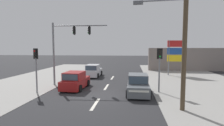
% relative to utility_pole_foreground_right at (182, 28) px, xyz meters
% --- Properties ---
extents(ground_plane, '(140.00, 140.00, 0.00)m').
position_rel_utility_pole_foreground_right_xyz_m(ground_plane, '(-5.08, 2.53, -4.70)').
color(ground_plane, '#28282B').
extents(lane_dash_near, '(0.20, 2.40, 0.01)m').
position_rel_utility_pole_foreground_right_xyz_m(lane_dash_near, '(-5.08, 0.53, -4.70)').
color(lane_dash_near, silver).
rests_on(lane_dash_near, ground).
extents(lane_dash_mid, '(0.20, 2.40, 0.01)m').
position_rel_utility_pole_foreground_right_xyz_m(lane_dash_mid, '(-5.08, 5.53, -4.70)').
color(lane_dash_mid, silver).
rests_on(lane_dash_mid, ground).
extents(lane_dash_far, '(0.20, 2.40, 0.01)m').
position_rel_utility_pole_foreground_right_xyz_m(lane_dash_far, '(-5.08, 10.53, -4.70)').
color(lane_dash_far, silver).
rests_on(lane_dash_far, ground).
extents(kerb_right_verge, '(10.00, 44.00, 0.02)m').
position_rel_utility_pole_foreground_right_xyz_m(kerb_right_verge, '(3.92, 4.53, -4.69)').
color(kerb_right_verge, gray).
rests_on(kerb_right_verge, ground).
extents(kerb_left_verge, '(8.00, 40.00, 0.02)m').
position_rel_utility_pole_foreground_right_xyz_m(kerb_left_verge, '(-13.58, 6.53, -4.69)').
color(kerb_left_verge, gray).
rests_on(kerb_left_verge, ground).
extents(utility_pole_foreground_right, '(3.78, 0.51, 8.70)m').
position_rel_utility_pole_foreground_right_xyz_m(utility_pole_foreground_right, '(0.00, 0.00, 0.00)').
color(utility_pole_foreground_right, '#4C3D2B').
rests_on(utility_pole_foreground_right, ground).
extents(traffic_signal_mast, '(5.29, 0.50, 6.00)m').
position_rel_utility_pole_foreground_right_xyz_m(traffic_signal_mast, '(-9.01, 6.01, -0.55)').
color(traffic_signal_mast, slate).
rests_on(traffic_signal_mast, ground).
extents(pedestal_signal_right_kerb, '(0.44, 0.29, 3.56)m').
position_rel_utility_pole_foreground_right_xyz_m(pedestal_signal_right_kerb, '(-0.57, 4.01, -2.28)').
color(pedestal_signal_right_kerb, slate).
rests_on(pedestal_signal_right_kerb, ground).
extents(pedestal_signal_left_kerb, '(0.44, 0.31, 3.56)m').
position_rel_utility_pole_foreground_right_xyz_m(pedestal_signal_left_kerb, '(-10.36, 2.86, -2.28)').
color(pedestal_signal_left_kerb, slate).
rests_on(pedestal_signal_left_kerb, ground).
extents(shopping_plaza_sign, '(2.10, 0.16, 4.60)m').
position_rel_utility_pole_foreground_right_xyz_m(shopping_plaza_sign, '(2.91, 13.37, -1.72)').
color(shopping_plaza_sign, slate).
rests_on(shopping_plaza_sign, ground).
extents(shopfront_wall_far, '(12.00, 1.00, 3.60)m').
position_rel_utility_pole_foreground_right_xyz_m(shopfront_wall_far, '(5.92, 18.53, -2.90)').
color(shopfront_wall_far, gray).
rests_on(shopfront_wall_far, ground).
extents(hatchback_crossing_left, '(1.82, 3.66, 1.53)m').
position_rel_utility_pole_foreground_right_xyz_m(hatchback_crossing_left, '(-7.57, 11.18, -4.00)').
color(hatchback_crossing_left, silver).
rests_on(hatchback_crossing_left, ground).
extents(hatchback_oncoming_near, '(1.91, 3.71, 1.53)m').
position_rel_utility_pole_foreground_right_xyz_m(hatchback_oncoming_near, '(-7.71, 4.51, -4.00)').
color(hatchback_oncoming_near, maroon).
rests_on(hatchback_oncoming_near, ground).
extents(hatchback_kerbside_parked, '(1.81, 3.66, 1.53)m').
position_rel_utility_pole_foreground_right_xyz_m(hatchback_kerbside_parked, '(-2.27, 3.36, -4.00)').
color(hatchback_kerbside_parked, slate).
rests_on(hatchback_kerbside_parked, ground).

